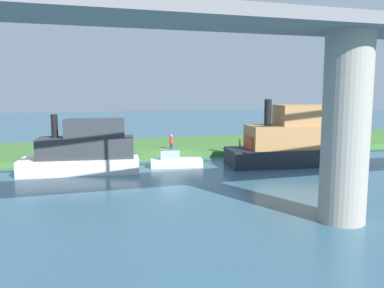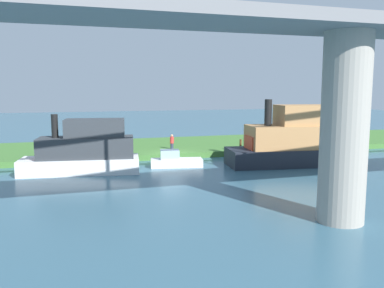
% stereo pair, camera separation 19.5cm
% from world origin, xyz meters
% --- Properties ---
extents(ground_plane, '(160.00, 160.00, 0.00)m').
position_xyz_m(ground_plane, '(0.00, 0.00, 0.00)').
color(ground_plane, '#386075').
extents(grassy_bank, '(80.00, 12.00, 0.50)m').
position_xyz_m(grassy_bank, '(0.00, -6.00, 0.25)').
color(grassy_bank, '#427533').
rests_on(grassy_bank, ground).
extents(bridge_pylon, '(2.11, 2.11, 8.57)m').
position_xyz_m(bridge_pylon, '(-3.20, 18.40, 4.29)').
color(bridge_pylon, '#9E998E').
rests_on(bridge_pylon, ground).
extents(bridge_span, '(66.51, 4.30, 3.25)m').
position_xyz_m(bridge_span, '(-3.20, 18.38, 9.07)').
color(bridge_span, slate).
rests_on(bridge_span, bridge_pylon).
extents(person_on_bank, '(0.40, 0.40, 1.39)m').
position_xyz_m(person_on_bank, '(-0.60, -2.73, 1.20)').
color(person_on_bank, '#2D334C').
rests_on(person_on_bank, grassy_bank).
extents(mooring_post, '(0.20, 0.20, 0.88)m').
position_xyz_m(mooring_post, '(-6.89, -1.14, 0.94)').
color(mooring_post, brown).
rests_on(mooring_post, grassy_bank).
extents(houseboat_blue, '(10.72, 4.81, 5.29)m').
position_xyz_m(houseboat_blue, '(-8.87, 5.34, 1.96)').
color(houseboat_blue, '#1E232D').
rests_on(houseboat_blue, ground).
extents(skiff_small, '(8.73, 3.96, 4.31)m').
position_xyz_m(skiff_small, '(7.59, 3.53, 1.59)').
color(skiff_small, white).
rests_on(skiff_small, ground).
extents(pontoon_yellow, '(4.24, 2.16, 1.35)m').
position_xyz_m(pontoon_yellow, '(0.69, 3.28, 0.48)').
color(pontoon_yellow, white).
rests_on(pontoon_yellow, ground).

